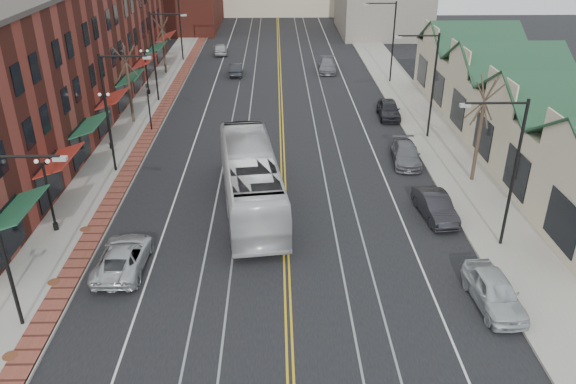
{
  "coord_description": "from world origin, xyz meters",
  "views": [
    {
      "loc": [
        -0.46,
        -19.35,
        16.09
      ],
      "look_at": [
        0.17,
        8.69,
        2.0
      ],
      "focal_mm": 35.0,
      "sensor_mm": 36.0,
      "label": 1
    }
  ],
  "objects_px": {
    "parked_car_d": "(389,109)",
    "transit_bus": "(251,179)",
    "parked_car_a": "(494,291)",
    "parked_car_c": "(406,154)",
    "parked_suv": "(123,257)",
    "parked_car_b": "(435,206)"
  },
  "relations": [
    {
      "from": "parked_car_a",
      "to": "parked_car_c",
      "type": "relative_size",
      "value": 0.97
    },
    {
      "from": "parked_suv",
      "to": "parked_car_a",
      "type": "distance_m",
      "value": 17.74
    },
    {
      "from": "parked_suv",
      "to": "parked_car_b",
      "type": "distance_m",
      "value": 17.6
    },
    {
      "from": "transit_bus",
      "to": "parked_car_d",
      "type": "bearing_deg",
      "value": -132.24
    },
    {
      "from": "parked_car_c",
      "to": "parked_car_b",
      "type": "bearing_deg",
      "value": -84.43
    },
    {
      "from": "parked_suv",
      "to": "parked_car_d",
      "type": "xyz_separation_m",
      "value": [
        17.43,
        22.63,
        0.06
      ]
    },
    {
      "from": "parked_car_b",
      "to": "transit_bus",
      "type": "bearing_deg",
      "value": 165.3
    },
    {
      "from": "transit_bus",
      "to": "parked_suv",
      "type": "distance_m",
      "value": 9.03
    },
    {
      "from": "transit_bus",
      "to": "parked_car_d",
      "type": "xyz_separation_m",
      "value": [
        11.3,
        16.09,
        -1.05
      ]
    },
    {
      "from": "parked_suv",
      "to": "parked_car_c",
      "type": "height_order",
      "value": "parked_suv"
    },
    {
      "from": "parked_car_d",
      "to": "parked_car_a",
      "type": "bearing_deg",
      "value": -86.92
    },
    {
      "from": "transit_bus",
      "to": "parked_suv",
      "type": "height_order",
      "value": "transit_bus"
    },
    {
      "from": "parked_car_d",
      "to": "parked_car_b",
      "type": "bearing_deg",
      "value": -88.65
    },
    {
      "from": "parked_car_d",
      "to": "transit_bus",
      "type": "bearing_deg",
      "value": -122.0
    },
    {
      "from": "transit_bus",
      "to": "parked_car_c",
      "type": "distance_m",
      "value": 12.49
    },
    {
      "from": "parked_car_d",
      "to": "parked_car_c",
      "type": "bearing_deg",
      "value": -90.26
    },
    {
      "from": "transit_bus",
      "to": "parked_car_a",
      "type": "height_order",
      "value": "transit_bus"
    },
    {
      "from": "parked_suv",
      "to": "parked_car_c",
      "type": "bearing_deg",
      "value": -142.26
    },
    {
      "from": "parked_car_a",
      "to": "parked_car_b",
      "type": "relative_size",
      "value": 1.02
    },
    {
      "from": "parked_car_b",
      "to": "parked_car_c",
      "type": "height_order",
      "value": "parked_car_b"
    },
    {
      "from": "transit_bus",
      "to": "parked_suv",
      "type": "relative_size",
      "value": 2.62
    },
    {
      "from": "transit_bus",
      "to": "parked_car_d",
      "type": "distance_m",
      "value": 19.69
    }
  ]
}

